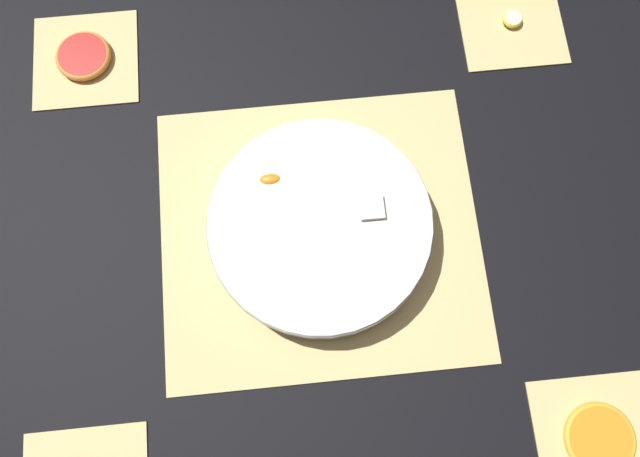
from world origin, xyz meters
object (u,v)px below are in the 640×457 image
at_px(orange_slice_whole, 600,439).
at_px(grapefruit_slice, 83,56).
at_px(banana_coin_single, 512,19).
at_px(fruit_salad_bowl, 320,226).

xyz_separation_m(orange_slice_whole, grapefruit_slice, (0.65, -0.61, 0.00)).
distance_m(orange_slice_whole, grapefruit_slice, 0.89).
height_order(orange_slice_whole, banana_coin_single, orange_slice_whole).
bearing_deg(orange_slice_whole, banana_coin_single, -90.00).
bearing_deg(orange_slice_whole, grapefruit_slice, -43.19).
xyz_separation_m(fruit_salad_bowl, banana_coin_single, (-0.33, -0.31, -0.03)).
distance_m(orange_slice_whole, banana_coin_single, 0.61).
relative_size(orange_slice_whole, banana_coin_single, 3.02).
relative_size(fruit_salad_bowl, banana_coin_single, 9.91).
relative_size(banana_coin_single, grapefruit_slice, 0.37).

